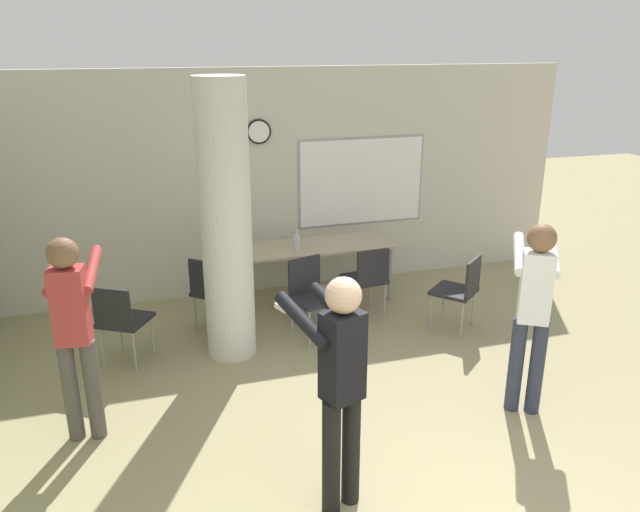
% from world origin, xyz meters
% --- Properties ---
extents(wall_back, '(8.00, 0.15, 2.80)m').
position_xyz_m(wall_back, '(0.02, 5.06, 1.40)').
color(wall_back, beige).
rests_on(wall_back, ground_plane).
extents(support_pillar, '(0.50, 0.50, 2.80)m').
position_xyz_m(support_pillar, '(-0.82, 3.37, 1.40)').
color(support_pillar, silver).
rests_on(support_pillar, ground_plane).
extents(folding_table, '(1.89, 0.72, 0.72)m').
position_xyz_m(folding_table, '(0.41, 4.46, 0.68)').
color(folding_table, tan).
rests_on(folding_table, ground_plane).
extents(bottle_on_table, '(0.07, 0.07, 0.25)m').
position_xyz_m(bottle_on_table, '(0.16, 4.36, 0.82)').
color(bottle_on_table, silver).
rests_on(bottle_on_table, folding_table).
extents(waste_bin, '(0.27, 0.27, 0.39)m').
position_xyz_m(waste_bin, '(0.26, 3.89, 0.19)').
color(waste_bin, gray).
rests_on(waste_bin, ground_plane).
extents(chair_mid_room, '(0.62, 0.62, 0.87)m').
position_xyz_m(chair_mid_room, '(1.70, 3.16, 0.51)').
color(chair_mid_room, '#232328').
rests_on(chair_mid_room, ground_plane).
extents(chair_table_front, '(0.55, 0.55, 0.87)m').
position_xyz_m(chair_table_front, '(0.08, 3.52, 0.51)').
color(chair_table_front, '#232328').
rests_on(chair_table_front, ground_plane).
extents(chair_near_pillar, '(0.60, 0.60, 0.87)m').
position_xyz_m(chair_near_pillar, '(-1.90, 3.43, 0.51)').
color(chair_near_pillar, '#232328').
rests_on(chair_near_pillar, ground_plane).
extents(chair_table_left, '(0.62, 0.62, 0.87)m').
position_xyz_m(chair_table_left, '(-0.92, 3.93, 0.51)').
color(chair_table_left, '#232328').
rests_on(chair_table_left, ground_plane).
extents(chair_table_right, '(0.49, 0.49, 0.87)m').
position_xyz_m(chair_table_right, '(0.84, 3.79, 0.51)').
color(chair_table_right, '#232328').
rests_on(chair_table_right, ground_plane).
extents(person_playing_side, '(0.59, 0.71, 1.72)m').
position_xyz_m(person_playing_side, '(1.47, 1.57, 1.01)').
color(person_playing_side, '#2D3347').
rests_on(person_playing_side, ground_plane).
extents(person_watching_back, '(0.44, 0.66, 1.72)m').
position_xyz_m(person_watching_back, '(-2.20, 2.27, 1.01)').
color(person_watching_back, '#514C47').
rests_on(person_watching_back, ground_plane).
extents(person_playing_front, '(0.53, 0.69, 1.72)m').
position_xyz_m(person_playing_front, '(-0.47, 0.90, 1.01)').
color(person_playing_front, black).
rests_on(person_playing_front, ground_plane).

